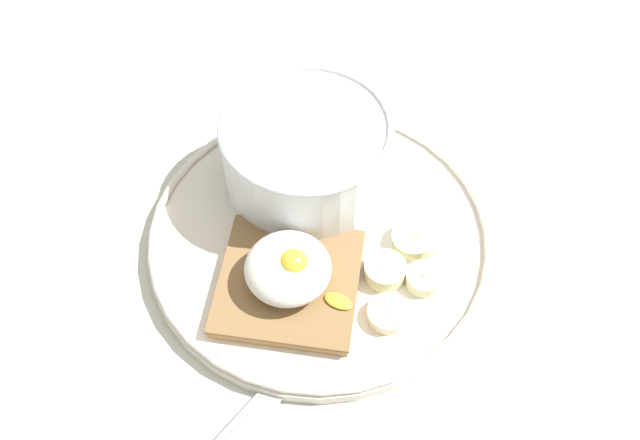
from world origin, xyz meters
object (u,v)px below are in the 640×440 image
object	(u,v)px
poached_egg	(289,268)
oatmeal_bowl	(301,155)
banana_slice_right	(415,239)
banana_slice_front	(385,271)
banana_slice_left	(424,279)
banana_slice_back	(388,314)
toast_slice	(289,282)

from	to	relation	value
poached_egg	oatmeal_bowl	bearing A→B (deg)	-105.70
oatmeal_bowl	banana_slice_right	world-z (taller)	oatmeal_bowl
banana_slice_front	banana_slice_left	xyz separation A→B (cm)	(-2.70, 1.21, -0.12)
poached_egg	banana_slice_left	xyz separation A→B (cm)	(-9.88, 1.61, -2.12)
poached_egg	banana_slice_right	size ratio (longest dim) A/B	2.03
banana_slice_left	banana_slice_back	bearing A→B (deg)	34.17
poached_egg	banana_slice_back	distance (cm)	7.89
banana_slice_left	banana_slice_right	size ratio (longest dim) A/B	0.83
toast_slice	banana_slice_right	xyz separation A→B (cm)	(-10.25, -1.85, 0.15)
banana_slice_front	banana_slice_right	world-z (taller)	banana_slice_right
banana_slice_back	banana_slice_right	distance (cm)	6.87
banana_slice_left	poached_egg	bearing A→B (deg)	-9.24
banana_slice_back	banana_slice_right	size ratio (longest dim) A/B	0.88
oatmeal_bowl	banana_slice_back	world-z (taller)	oatmeal_bowl
oatmeal_bowl	banana_slice_front	bearing A→B (deg)	113.75
banana_slice_left	toast_slice	bearing A→B (deg)	-9.45
oatmeal_bowl	poached_egg	bearing A→B (deg)	74.30
oatmeal_bowl	banana_slice_back	size ratio (longest dim) A/B	4.03
poached_egg	banana_slice_right	bearing A→B (deg)	-169.46
oatmeal_bowl	banana_slice_front	size ratio (longest dim) A/B	3.78
poached_egg	banana_slice_right	world-z (taller)	poached_egg
banana_slice_front	banana_slice_right	distance (cm)	3.79
banana_slice_front	banana_slice_back	size ratio (longest dim) A/B	1.07
banana_slice_right	toast_slice	bearing A→B (deg)	10.22
poached_egg	banana_slice_back	world-z (taller)	poached_egg
poached_egg	banana_slice_left	bearing A→B (deg)	170.76
toast_slice	banana_slice_back	bearing A→B (deg)	149.00
banana_slice_back	toast_slice	bearing A→B (deg)	-31.00
banana_slice_front	poached_egg	bearing A→B (deg)	-3.19
toast_slice	banana_slice_right	size ratio (longest dim) A/B	3.46
poached_egg	toast_slice	bearing A→B (deg)	-38.07
banana_slice_left	banana_slice_right	world-z (taller)	banana_slice_right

